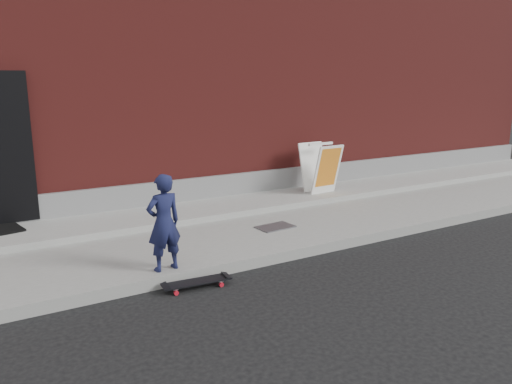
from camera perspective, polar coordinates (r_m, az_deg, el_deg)
ground at (r=6.49m, az=-0.93°, el=-8.93°), size 80.00×80.00×0.00m
sidewalk at (r=7.73m, az=-6.45°, el=-4.82°), size 20.00×3.00×0.15m
apron at (r=8.50m, az=-8.96°, el=-2.40°), size 20.00×1.20×0.10m
building at (r=12.60m, az=-17.30°, el=12.64°), size 20.00×8.10×5.00m
child at (r=6.02m, az=-10.50°, el=-3.47°), size 0.46×0.33×1.18m
skateboard at (r=5.98m, az=-6.79°, el=-10.20°), size 0.81×0.28×0.09m
pizza_sign at (r=9.72m, az=7.41°, el=2.78°), size 0.61×0.71×0.97m
utility_plate at (r=7.77m, az=2.22°, el=-4.00°), size 0.59×0.41×0.02m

